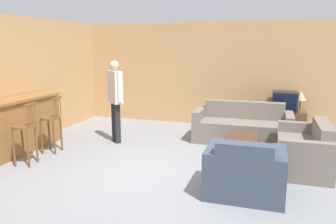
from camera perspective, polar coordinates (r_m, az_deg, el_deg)
The scene contains 14 objects.
ground_plane at distance 5.31m, azimuth -1.54°, elevation -10.78°, with size 24.00×24.00×0.00m, color gray.
wall_back at distance 8.50m, azimuth 6.51°, elevation 6.55°, with size 9.40×0.08×2.60m.
wall_left at distance 7.75m, azimuth -21.74°, elevation 5.36°, with size 0.08×8.67×2.60m.
bar_counter at distance 6.75m, azimuth -25.46°, elevation -2.37°, with size 0.55×2.25×1.05m.
bar_chair_near at distance 6.06m, azimuth -23.67°, elevation -3.17°, with size 0.42×0.42×1.08m.
bar_chair_mid at distance 6.60m, azimuth -19.65°, elevation -1.75°, with size 0.41×0.41×1.08m.
couch_far at distance 7.14m, azimuth 12.82°, elevation -2.67°, with size 2.01×0.86×0.83m.
armchair_near at distance 4.63m, azimuth 13.21°, elevation -10.42°, with size 1.04×0.81×0.81m.
loveseat_right at distance 5.90m, azimuth 22.76°, elevation -6.28°, with size 0.79×1.45×0.80m.
coffee_table at distance 5.95m, azimuth 12.72°, elevation -5.07°, with size 0.54×0.99×0.41m.
tv_unit at distance 8.16m, azimuth 19.43°, elevation -1.59°, with size 0.97×0.52×0.53m.
tv at distance 8.07m, azimuth 19.66°, elevation 1.79°, with size 0.56×0.49×0.45m.
table_lamp at distance 8.08m, azimuth 22.10°, elevation 2.55°, with size 0.26×0.26×0.48m.
person_by_window at distance 6.89m, azimuth -9.18°, elevation 2.66°, with size 0.44×0.41×1.72m.
Camera 1 is at (1.61, -4.65, 2.00)m, focal length 35.00 mm.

